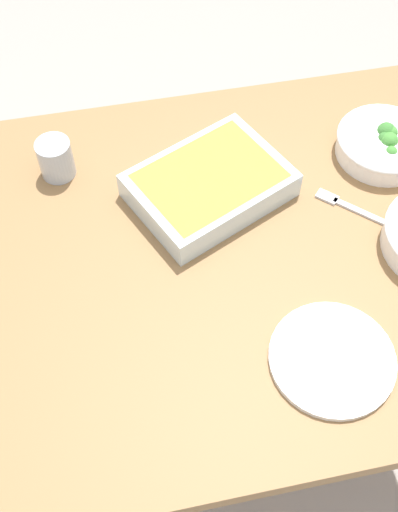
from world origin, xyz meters
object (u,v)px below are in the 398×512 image
(broccoli_bowl, at_px, (384,143))
(fork_on_table, at_px, (350,207))
(baking_dish, at_px, (209,184))
(side_plate, at_px, (332,359))
(drink_cup, at_px, (56,160))

(broccoli_bowl, distance_m, fork_on_table, 0.18)
(baking_dish, xyz_separation_m, fork_on_table, (-0.27, 0.09, -0.03))
(side_plate, bearing_deg, drink_cup, -50.99)
(side_plate, height_order, fork_on_table, side_plate)
(drink_cup, xyz_separation_m, side_plate, (-0.43, 0.53, -0.03))
(baking_dish, distance_m, fork_on_table, 0.29)
(broccoli_bowl, bearing_deg, fork_on_table, 49.07)
(broccoli_bowl, height_order, side_plate, broccoli_bowl)
(broccoli_bowl, bearing_deg, side_plate, 60.00)
(broccoli_bowl, height_order, drink_cup, drink_cup)
(side_plate, bearing_deg, fork_on_table, -114.50)
(fork_on_table, bearing_deg, broccoli_bowl, -130.93)
(baking_dish, height_order, drink_cup, drink_cup)
(drink_cup, bearing_deg, broccoli_bowl, 173.04)
(drink_cup, bearing_deg, baking_dish, 157.52)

